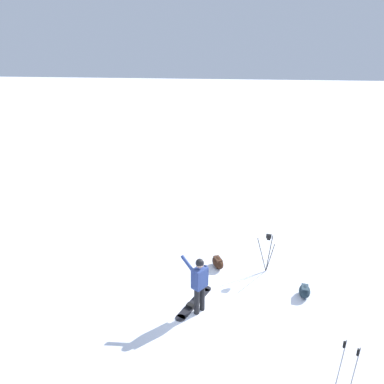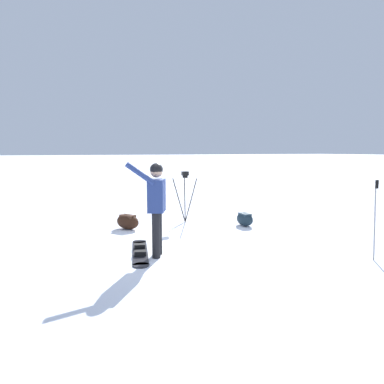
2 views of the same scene
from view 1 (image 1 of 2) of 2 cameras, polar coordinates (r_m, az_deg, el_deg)
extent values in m
plane|color=white|center=(9.93, 5.92, -18.61)|extent=(300.00, 300.00, 0.00)
cylinder|color=black|center=(9.50, 0.77, -17.55)|extent=(0.14, 0.14, 0.78)
cylinder|color=black|center=(9.63, 1.70, -16.96)|extent=(0.14, 0.14, 0.78)
cube|color=navy|center=(9.18, 1.27, -13.96)|extent=(0.47, 0.41, 0.55)
sphere|color=tan|center=(8.95, 1.29, -11.78)|extent=(0.21, 0.21, 0.21)
sphere|color=black|center=(8.94, 1.29, -11.62)|extent=(0.22, 0.22, 0.22)
cylinder|color=navy|center=(8.99, -0.63, -11.86)|extent=(0.31, 0.49, 0.39)
cylinder|color=navy|center=(9.29, 2.21, -13.49)|extent=(0.09, 0.09, 0.55)
cube|color=black|center=(10.08, 0.38, -17.76)|extent=(1.47, 0.62, 0.02)
cylinder|color=black|center=(9.60, -1.94, -20.05)|extent=(0.26, 0.26, 0.02)
cylinder|color=black|center=(10.58, 2.43, -15.65)|extent=(0.26, 0.26, 0.02)
cube|color=black|center=(9.90, -0.29, -18.21)|extent=(0.19, 0.23, 0.08)
cube|color=black|center=(10.20, 1.03, -16.88)|extent=(0.19, 0.23, 0.08)
ellipsoid|color=black|center=(11.49, 4.28, -11.50)|extent=(0.68, 0.60, 0.35)
cube|color=#402618|center=(11.43, 4.29, -10.98)|extent=(0.41, 0.36, 0.08)
cylinder|color=#262628|center=(11.32, 11.44, -10.11)|extent=(0.03, 0.36, 1.14)
cylinder|color=#262628|center=(11.19, 12.75, -10.59)|extent=(0.30, 0.23, 1.14)
cylinder|color=#262628|center=(11.44, 12.63, -9.84)|extent=(0.34, 0.14, 1.14)
cube|color=black|center=(11.02, 12.52, -7.52)|extent=(0.10, 0.10, 0.06)
cube|color=black|center=(10.99, 12.55, -7.15)|extent=(0.12, 0.16, 0.10)
ellipsoid|color=#192833|center=(10.72, 18.06, -15.29)|extent=(0.54, 0.32, 0.32)
cube|color=#263A47|center=(10.66, 18.13, -14.80)|extent=(0.32, 0.19, 0.08)
cylinder|color=gray|center=(8.02, 25.00, -25.90)|extent=(0.15, 0.11, 1.33)
cylinder|color=black|center=(7.62, 25.72, -22.72)|extent=(0.05, 0.05, 0.14)
cylinder|color=gray|center=(8.08, 23.17, -25.20)|extent=(0.14, 0.11, 1.33)
cylinder|color=black|center=(7.68, 23.83, -22.02)|extent=(0.05, 0.05, 0.14)
camera|label=2|loc=(6.04, -37.20, -31.94)|focal=32.47mm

